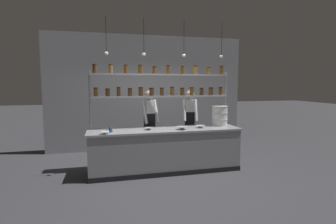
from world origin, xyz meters
name	(u,v)px	position (x,y,z in m)	size (l,w,h in m)	color
ground_plane	(165,171)	(0.00, 0.00, 0.00)	(40.00, 40.00, 0.00)	#3D3D42
back_wall	(148,93)	(0.00, 2.13, 1.62)	(5.63, 0.12, 3.24)	#939399
prep_counter	(165,150)	(0.00, 0.00, 0.46)	(3.23, 0.76, 0.92)	gray
spice_shelf_unit	(162,87)	(0.00, 0.33, 1.80)	(3.12, 0.28, 2.29)	#999BA0
chef_left	(150,121)	(-0.23, 0.63, 1.00)	(0.41, 0.34, 1.72)	black
chef_center	(190,119)	(0.82, 0.81, 0.99)	(0.40, 0.32, 1.71)	black
container_stack	(220,116)	(1.33, 0.17, 1.15)	(0.37, 0.37, 0.45)	white
prep_bowl_near_left	(148,129)	(-0.37, -0.02, 0.94)	(0.16, 0.16, 0.04)	#B2B7BC
prep_bowl_center_front	(105,133)	(-1.25, -0.28, 0.94)	(0.17, 0.17, 0.05)	white
prep_bowl_center_back	(182,128)	(0.33, -0.16, 0.95)	(0.23, 0.23, 0.06)	#B2B7BC
prep_bowl_near_right	(200,127)	(0.78, -0.05, 0.95)	(0.19, 0.19, 0.05)	silver
serving_cup_front	(111,130)	(-1.14, -0.10, 0.97)	(0.08, 0.08, 0.11)	#334C70
pendant_light_row	(166,53)	(0.01, 0.00, 2.51)	(2.51, 0.07, 0.76)	black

